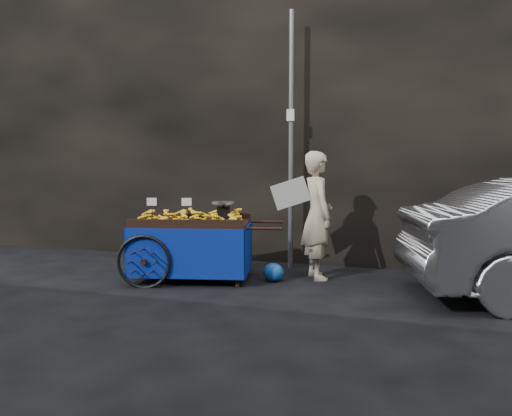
% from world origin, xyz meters
% --- Properties ---
extents(ground, '(80.00, 80.00, 0.00)m').
position_xyz_m(ground, '(0.00, 0.00, 0.00)').
color(ground, black).
rests_on(ground, ground).
extents(building_wall, '(13.50, 2.00, 5.00)m').
position_xyz_m(building_wall, '(0.39, 2.60, 2.50)').
color(building_wall, black).
rests_on(building_wall, ground).
extents(street_pole, '(0.12, 0.10, 4.00)m').
position_xyz_m(street_pole, '(0.30, 1.30, 2.01)').
color(street_pole, slate).
rests_on(street_pole, ground).
extents(banana_cart, '(2.37, 1.47, 1.20)m').
position_xyz_m(banana_cart, '(-0.87, 0.02, 0.74)').
color(banana_cart, black).
rests_on(banana_cart, ground).
extents(vendor, '(1.01, 0.79, 1.82)m').
position_xyz_m(vendor, '(0.85, 0.66, 0.91)').
color(vendor, '#C4AF91').
rests_on(vendor, ground).
extents(plastic_bag, '(0.29, 0.23, 0.26)m').
position_xyz_m(plastic_bag, '(0.32, 0.26, 0.13)').
color(plastic_bag, '#1650A9').
rests_on(plastic_bag, ground).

